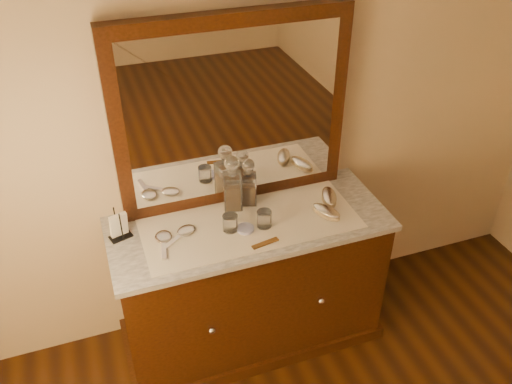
% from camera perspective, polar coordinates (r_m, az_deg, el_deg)
% --- Properties ---
extents(dresser_cabinet, '(1.40, 0.55, 0.82)m').
position_cam_1_polar(dresser_cabinet, '(3.05, -0.64, -9.71)').
color(dresser_cabinet, black).
rests_on(dresser_cabinet, floor).
extents(dresser_plinth, '(1.46, 0.59, 0.08)m').
position_cam_1_polar(dresser_plinth, '(3.32, -0.60, -14.29)').
color(dresser_plinth, black).
rests_on(dresser_plinth, floor).
extents(knob_left, '(0.04, 0.04, 0.04)m').
position_cam_1_polar(knob_left, '(2.77, -4.71, -14.41)').
color(knob_left, silver).
rests_on(knob_left, dresser_cabinet).
extents(knob_right, '(0.04, 0.04, 0.04)m').
position_cam_1_polar(knob_right, '(2.92, 6.91, -11.37)').
color(knob_right, silver).
rests_on(knob_right, dresser_cabinet).
extents(marble_top, '(1.44, 0.59, 0.03)m').
position_cam_1_polar(marble_top, '(2.77, -0.70, -3.41)').
color(marble_top, silver).
rests_on(marble_top, dresser_cabinet).
extents(mirror_frame, '(1.20, 0.08, 1.00)m').
position_cam_1_polar(mirror_frame, '(2.69, -2.49, 8.35)').
color(mirror_frame, black).
rests_on(mirror_frame, marble_top).
extents(mirror_glass, '(1.06, 0.01, 0.86)m').
position_cam_1_polar(mirror_glass, '(2.66, -2.27, 8.04)').
color(mirror_glass, white).
rests_on(mirror_glass, marble_top).
extents(lace_runner, '(1.10, 0.45, 0.00)m').
position_cam_1_polar(lace_runner, '(2.74, -0.56, -3.37)').
color(lace_runner, silver).
rests_on(lace_runner, marble_top).
extents(pin_dish, '(0.10, 0.10, 0.02)m').
position_cam_1_polar(pin_dish, '(2.69, -1.14, -3.92)').
color(pin_dish, white).
rests_on(pin_dish, lace_runner).
extents(comb, '(0.14, 0.05, 0.01)m').
position_cam_1_polar(comb, '(2.61, 0.99, -5.44)').
color(comb, brown).
rests_on(comb, lace_runner).
extents(napkin_rack, '(0.12, 0.09, 0.16)m').
position_cam_1_polar(napkin_rack, '(2.70, -14.32, -3.58)').
color(napkin_rack, black).
rests_on(napkin_rack, marble_top).
extents(decanter_left, '(0.11, 0.11, 0.31)m').
position_cam_1_polar(decanter_left, '(2.79, -2.51, 0.42)').
color(decanter_left, '#955515').
rests_on(decanter_left, lace_runner).
extents(decanter_right, '(0.10, 0.10, 0.27)m').
position_cam_1_polar(decanter_right, '(2.83, -0.80, 0.61)').
color(decanter_right, '#955515').
rests_on(decanter_right, lace_runner).
extents(brush_near, '(0.14, 0.18, 0.05)m').
position_cam_1_polar(brush_near, '(2.80, 7.47, -2.12)').
color(brush_near, tan).
rests_on(brush_near, lace_runner).
extents(brush_far, '(0.12, 0.19, 0.05)m').
position_cam_1_polar(brush_far, '(2.91, 7.75, -0.57)').
color(brush_far, tan).
rests_on(brush_far, lace_runner).
extents(hand_mirror_outer, '(0.10, 0.22, 0.02)m').
position_cam_1_polar(hand_mirror_outer, '(2.67, -9.78, -4.96)').
color(hand_mirror_outer, silver).
rests_on(hand_mirror_outer, lace_runner).
extents(hand_mirror_inner, '(0.20, 0.17, 0.02)m').
position_cam_1_polar(hand_mirror_inner, '(2.69, -7.65, -4.27)').
color(hand_mirror_inner, silver).
rests_on(hand_mirror_inner, lace_runner).
extents(tumblers, '(0.25, 0.10, 0.09)m').
position_cam_1_polar(tumblers, '(2.69, -0.92, -3.07)').
color(tumblers, white).
rests_on(tumblers, lace_runner).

